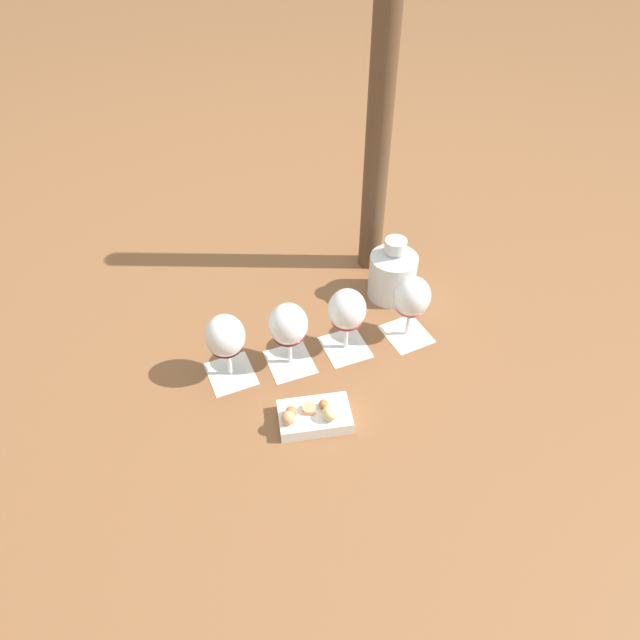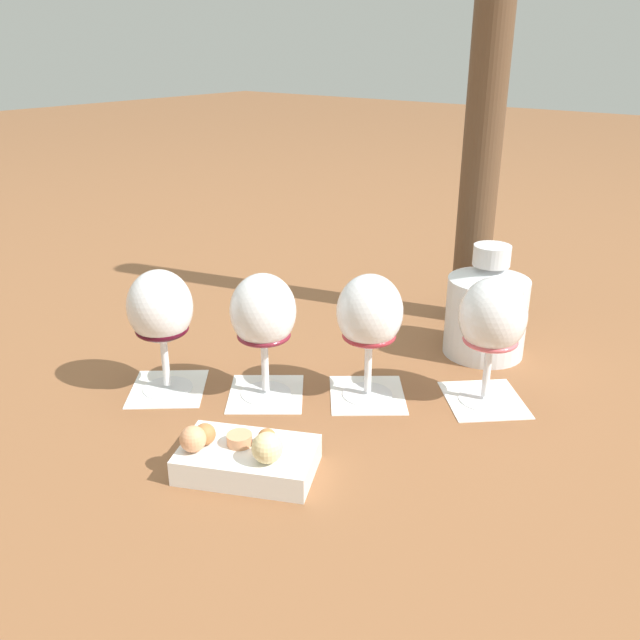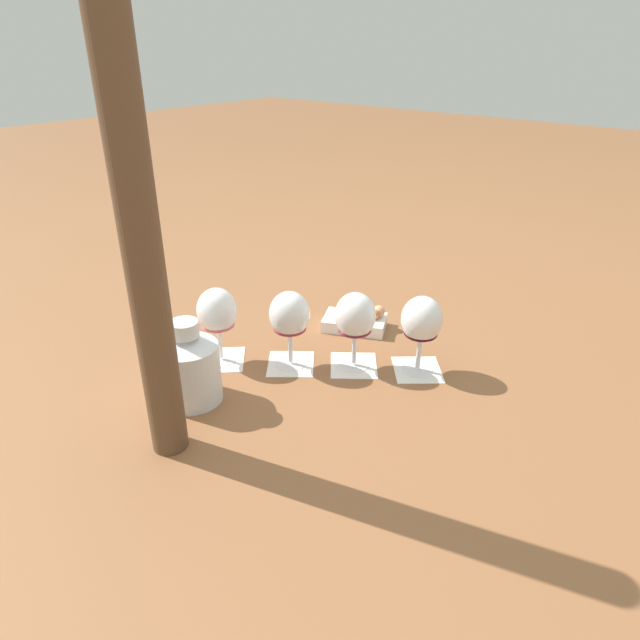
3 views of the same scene
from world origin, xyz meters
TOP-DOWN VIEW (x-y plane):
  - ground_plane at (0.00, 0.00)m, footprint 8.00×8.00m
  - tasting_card_0 at (-0.12, 0.18)m, footprint 0.15×0.14m
  - tasting_card_1 at (-0.04, 0.05)m, footprint 0.14×0.14m
  - tasting_card_2 at (0.04, -0.06)m, footprint 0.14×0.14m
  - tasting_card_3 at (0.12, -0.17)m, footprint 0.15×0.14m
  - wine_glass_0 at (-0.12, 0.18)m, footprint 0.09×0.09m
  - wine_glass_1 at (-0.04, 0.05)m, footprint 0.09×0.09m
  - wine_glass_2 at (0.04, -0.06)m, footprint 0.09×0.09m
  - wine_glass_3 at (0.12, -0.17)m, footprint 0.09×0.09m
  - ceramic_vase at (-0.26, 0.11)m, footprint 0.12×0.12m
  - snack_dish at (0.19, 0.04)m, footprint 0.14×0.17m
  - umbrella_pole at (-0.37, 0.03)m, footprint 0.06×0.06m

SIDE VIEW (x-z plane):
  - ground_plane at x=0.00m, z-range 0.00..0.00m
  - tasting_card_0 at x=-0.12m, z-range 0.00..0.00m
  - tasting_card_1 at x=-0.04m, z-range 0.00..0.00m
  - tasting_card_2 at x=0.04m, z-range 0.00..0.00m
  - tasting_card_3 at x=0.12m, z-range 0.00..0.00m
  - snack_dish at x=0.19m, z-range -0.01..0.05m
  - ceramic_vase at x=-0.26m, z-range -0.01..0.16m
  - wine_glass_3 at x=0.12m, z-range 0.03..0.20m
  - wine_glass_1 at x=-0.04m, z-range 0.03..0.20m
  - wine_glass_2 at x=0.04m, z-range 0.03..0.20m
  - wine_glass_0 at x=-0.12m, z-range 0.03..0.20m
  - umbrella_pole at x=-0.37m, z-range 0.00..0.70m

